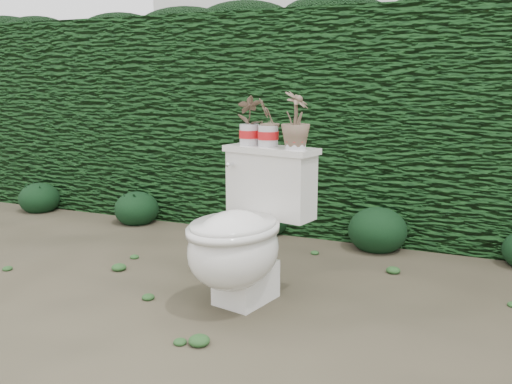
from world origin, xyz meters
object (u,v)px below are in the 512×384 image
at_px(toilet, 244,235).
at_px(potted_plant_center, 268,124).
at_px(potted_plant_left, 249,122).
at_px(potted_plant_right, 296,122).

distance_m(toilet, potted_plant_center, 0.59).
bearing_deg(potted_plant_left, potted_plant_right, 127.23).
xyz_separation_m(potted_plant_left, potted_plant_center, (0.12, -0.03, -0.01)).
relative_size(potted_plant_left, potted_plant_center, 1.04).
bearing_deg(toilet, potted_plant_left, 120.07).
bearing_deg(potted_plant_right, potted_plant_center, 81.20).
distance_m(potted_plant_left, potted_plant_right, 0.29).
relative_size(toilet, potted_plant_right, 2.87).
height_order(potted_plant_left, potted_plant_right, potted_plant_right).
relative_size(toilet, potted_plant_left, 3.14).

